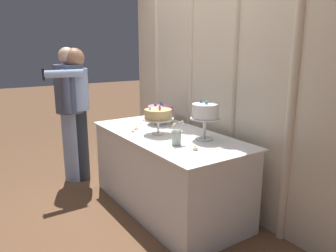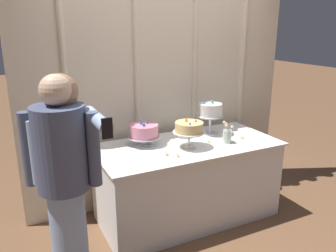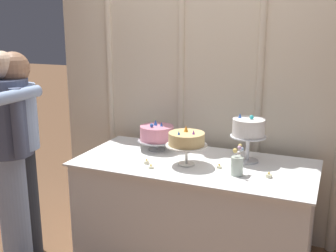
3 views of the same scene
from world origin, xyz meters
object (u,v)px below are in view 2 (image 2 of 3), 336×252
Objects in this scene: cake_display_rightmost at (210,111)px; tealight_near_right at (209,141)px; flower_vase at (227,135)px; tealight_far_left at (166,154)px; guest_man_pink_jacket at (64,184)px; tealight_far_right at (241,137)px; cake_display_center at (189,128)px; tealight_near_left at (177,156)px; guest_girl_blue_dress at (68,175)px; cake_table at (187,181)px; cake_display_leftmost at (144,131)px.

tealight_near_right is (-0.15, -0.22, -0.24)m from cake_display_rightmost.
flower_vase is 0.68m from tealight_far_left.
tealight_near_right is 0.02× the size of guest_man_pink_jacket.
tealight_far_left is 0.89m from tealight_far_right.
tealight_near_left is at bearing -141.08° from cake_display_center.
cake_table is at bearing 21.93° from guest_girl_blue_dress.
cake_display_center is 0.19× the size of guest_girl_blue_dress.
tealight_far_right is (0.21, -0.27, -0.23)m from cake_display_rightmost.
tealight_near_right is (0.24, 0.03, -0.18)m from cake_display_center.
cake_display_center is at bearing -173.44° from tealight_near_right.
cake_display_rightmost reaches higher than cake_display_center.
tealight_near_left is at bearing -134.40° from cake_table.
flower_vase is 4.56× the size of tealight_far_right.
guest_man_pink_jacket reaches higher than cake_display_center.
cake_display_rightmost reaches higher than tealight_far_right.
guest_man_pink_jacket reaches higher than cake_display_rightmost.
cake_display_center is at bearing -114.05° from cake_table.
tealight_far_left is 0.02× the size of guest_girl_blue_dress.
cake_display_leftmost reaches higher than cake_table.
cake_display_center is 1.25m from guest_girl_blue_dress.
guest_man_pink_jacket is 0.08m from guest_girl_blue_dress.
guest_girl_blue_dress is (-1.22, -0.49, 0.52)m from cake_table.
cake_table is 0.54m from tealight_far_left.
cake_display_rightmost is 9.16× the size of tealight_near_left.
guest_girl_blue_dress is at bearing -167.43° from flower_vase.
cake_display_leftmost is 0.19× the size of guest_girl_blue_dress.
guest_man_pink_jacket is (-1.46, -0.50, 0.08)m from tealight_near_right.
tealight_near_right is at bearing 150.14° from flower_vase.
flower_vase is 0.61m from tealight_near_left.
cake_display_center reaches higher than tealight_far_left.
cake_display_center is 8.01× the size of tealight_near_right.
cake_display_leftmost is 6.82× the size of tealight_far_right.
tealight_near_left is (0.07, -0.08, -0.00)m from tealight_far_left.
tealight_far_right is 0.03× the size of guest_man_pink_jacket.
cake_table is 8.55× the size of flower_vase.
guest_man_pink_jacket is at bearing -163.20° from tealight_near_left.
tealight_far_left is at bearing -78.28° from cake_display_leftmost.
flower_vase is at bearing -90.59° from cake_display_rightmost.
guest_girl_blue_dress reaches higher than cake_display_rightmost.
cake_display_center reaches higher than tealight_far_right.
cake_display_rightmost is 0.23× the size of guest_man_pink_jacket.
guest_man_pink_jacket is (-1.82, -0.46, 0.08)m from tealight_far_right.
flower_vase is at bearing 14.46° from guest_man_pink_jacket.
tealight_far_right is at bearing -7.08° from tealight_near_right.
guest_man_pink_jacket is at bearing -156.15° from cake_table.
tealight_near_left is 1.01m from guest_girl_blue_dress.
cake_display_center is at bearing 21.21° from guest_man_pink_jacket.
tealight_near_left is 0.02× the size of guest_girl_blue_dress.
flower_vase reaches higher than tealight_far_right.
guest_girl_blue_dress reaches higher than cake_table.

